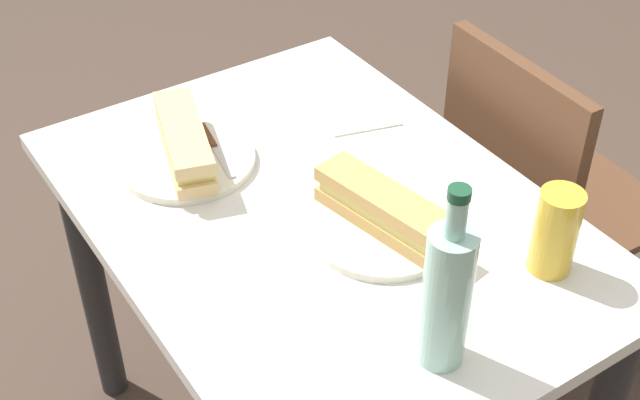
{
  "coord_description": "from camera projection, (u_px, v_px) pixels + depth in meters",
  "views": [
    {
      "loc": [
        0.98,
        -0.65,
        1.68
      ],
      "look_at": [
        0.0,
        0.0,
        0.74
      ],
      "focal_mm": 49.7,
      "sensor_mm": 36.0,
      "label": 1
    }
  ],
  "objects": [
    {
      "name": "dining_table",
      "position": [
        320.0,
        264.0,
        1.6
      ],
      "size": [
        1.01,
        0.72,
        0.72
      ],
      "color": "silver",
      "rests_on": "ground"
    },
    {
      "name": "knife_far",
      "position": [
        215.0,
        147.0,
        1.63
      ],
      "size": [
        0.18,
        0.04,
        0.01
      ],
      "color": "silver",
      "rests_on": "plate_far"
    },
    {
      "name": "water_bottle",
      "position": [
        447.0,
        295.0,
        1.19
      ],
      "size": [
        0.07,
        0.07,
        0.3
      ],
      "color": "#99C6B7",
      "rests_on": "dining_table"
    },
    {
      "name": "baguette_sandwich_near",
      "position": [
        383.0,
        208.0,
        1.44
      ],
      "size": [
        0.26,
        0.12,
        0.07
      ],
      "color": "tan",
      "rests_on": "plate_near"
    },
    {
      "name": "paper_napkin",
      "position": [
        357.0,
        112.0,
        1.76
      ],
      "size": [
        0.17,
        0.17,
        0.0
      ],
      "primitive_type": "cube",
      "rotation": [
        0.0,
        0.0,
        -0.28
      ],
      "color": "white",
      "rests_on": "dining_table"
    },
    {
      "name": "baguette_sandwich_far",
      "position": [
        184.0,
        141.0,
        1.59
      ],
      "size": [
        0.27,
        0.14,
        0.07
      ],
      "color": "#DBB77A",
      "rests_on": "plate_far"
    },
    {
      "name": "chair_far",
      "position": [
        535.0,
        200.0,
        1.9
      ],
      "size": [
        0.42,
        0.42,
        0.86
      ],
      "color": "brown",
      "rests_on": "ground"
    },
    {
      "name": "knife_near",
      "position": [
        401.0,
        204.0,
        1.5
      ],
      "size": [
        0.18,
        0.02,
        0.01
      ],
      "color": "silver",
      "rests_on": "plate_near"
    },
    {
      "name": "plate_near",
      "position": [
        382.0,
        228.0,
        1.47
      ],
      "size": [
        0.25,
        0.25,
        0.01
      ],
      "primitive_type": "cylinder",
      "color": "silver",
      "rests_on": "dining_table"
    },
    {
      "name": "beer_glass",
      "position": [
        556.0,
        232.0,
        1.36
      ],
      "size": [
        0.07,
        0.07,
        0.15
      ],
      "primitive_type": "cylinder",
      "color": "gold",
      "rests_on": "dining_table"
    },
    {
      "name": "plate_far",
      "position": [
        186.0,
        160.0,
        1.62
      ],
      "size": [
        0.25,
        0.25,
        0.01
      ],
      "primitive_type": "cylinder",
      "color": "silver",
      "rests_on": "dining_table"
    }
  ]
}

